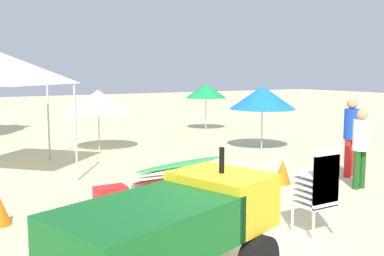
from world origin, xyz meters
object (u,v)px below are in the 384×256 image
Objects in this scene: cooler_box at (111,199)px; utility_cart at (174,226)px; lifeguard_near_center at (351,132)px; beach_umbrella_far at (262,97)px; stacked_plastic_chairs at (319,185)px; beach_umbrella_left at (206,91)px; beach_umbrella_mid at (98,101)px; lifeguard_near_left at (361,143)px; surfboard_pile at (180,175)px; traffic_cone_far at (0,210)px; traffic_cone_near at (283,172)px.

utility_cart is at bearing -97.80° from cooler_box.
lifeguard_near_center is 0.89× the size of beach_umbrella_far.
beach_umbrella_far is at bearing 44.87° from utility_cart.
stacked_plastic_chairs is 3.42m from cooler_box.
beach_umbrella_left reaches higher than utility_cart.
beach_umbrella_mid reaches higher than stacked_plastic_chairs.
beach_umbrella_mid is 6.12m from cooler_box.
lifeguard_near_center is (0.64, 0.77, 0.10)m from lifeguard_near_left.
surfboard_pile is 1.42× the size of lifeguard_near_center.
traffic_cone_far is at bearing -157.91° from beach_umbrella_far.
lifeguard_near_center is 8.55m from beach_umbrella_left.
traffic_cone_near is 3.79m from cooler_box.
surfboard_pile is 5.01m from beach_umbrella_mid.
traffic_cone_near is (1.56, 2.48, -0.49)m from stacked_plastic_chairs.
lifeguard_near_center is (3.69, -1.24, 0.79)m from surfboard_pile.
beach_umbrella_far is (3.84, 5.94, 0.84)m from stacked_plastic_chairs.
beach_umbrella_left reaches higher than lifeguard_near_left.
cooler_box is (-1.82, -0.88, -0.02)m from surfboard_pile.
beach_umbrella_mid is at bearing 114.65° from lifeguard_near_left.
traffic_cone_near is at bearing 57.80° from stacked_plastic_chairs.
traffic_cone_near is 0.97× the size of cooler_box.
traffic_cone_far is (-7.22, 0.60, -0.79)m from lifeguard_near_center.
lifeguard_near_center reaches higher than traffic_cone_far.
lifeguard_near_center reaches higher than stacked_plastic_chairs.
utility_cart is at bearing -68.63° from traffic_cone_far.
beach_umbrella_far reaches higher than stacked_plastic_chairs.
lifeguard_near_center is at bearing -99.92° from beach_umbrella_left.
lifeguard_near_left is at bearing -102.96° from beach_umbrella_left.
cooler_box is at bearing -130.96° from beach_umbrella_left.
lifeguard_near_left is 7.58m from beach_umbrella_mid.
lifeguard_near_left is 0.86× the size of beach_umbrella_left.
stacked_plastic_chairs is at bearing -35.28° from traffic_cone_far.
traffic_cone_near is at bearing -0.89° from cooler_box.
traffic_cone_far is at bearing 176.86° from traffic_cone_near.
beach_umbrella_left is (5.16, 7.16, 1.36)m from surfboard_pile.
stacked_plastic_chairs is at bearing -122.87° from beach_umbrella_far.
traffic_cone_far is (-3.94, 2.79, -0.50)m from stacked_plastic_chairs.
lifeguard_near_center is at bearing -98.36° from beach_umbrella_far.
traffic_cone_near is at bearing -25.52° from surfboard_pile.
utility_cart reaches higher than surfboard_pile.
beach_umbrella_left is at bearing 41.91° from traffic_cone_far.
beach_umbrella_far is (-0.92, -4.65, -0.01)m from beach_umbrella_left.
surfboard_pile is at bearing -149.33° from beach_umbrella_far.
lifeguard_near_left is 0.81× the size of beach_umbrella_mid.
surfboard_pile is at bearing 154.48° from traffic_cone_near.
beach_umbrella_mid reaches higher than cooler_box.
surfboard_pile and traffic_cone_far have the same top height.
stacked_plastic_chairs is 2.47× the size of cooler_box.
beach_umbrella_left reaches higher than stacked_plastic_chairs.
lifeguard_near_left is at bearing 28.10° from stacked_plastic_chairs.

